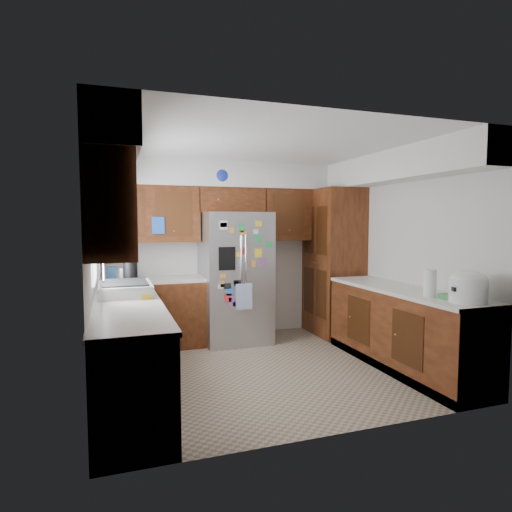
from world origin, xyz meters
The scene contains 12 objects.
floor centered at (0.00, 0.00, 0.00)m, with size 3.60×3.60×0.00m, color tan.
room_shell centered at (-0.11, 0.36, 1.82)m, with size 3.64×3.24×2.52m.
left_counter_run centered at (-1.36, 0.03, 0.43)m, with size 1.36×3.20×0.92m.
right_counter_run centered at (1.50, -0.47, 0.42)m, with size 0.63×2.25×0.92m.
pantry centered at (1.50, 1.15, 1.07)m, with size 0.60×0.90×2.15m, color #3A1A0B.
fridge centered at (0.00, 1.20, 0.90)m, with size 0.90×0.79×1.80m.
bridge_cabinet centered at (0.00, 1.43, 1.98)m, with size 0.96×0.34×0.35m, color #3A1A0B.
fridge_top_items centered at (-0.03, 1.38, 2.28)m, with size 0.64×0.39×0.29m.
sink_assembly centered at (-1.50, 0.10, 0.99)m, with size 0.52×0.72×0.37m.
left_counter_clutter centered at (-1.45, 0.86, 1.05)m, with size 0.37×0.86×0.38m.
rice_cooker centered at (1.50, -1.38, 1.07)m, with size 0.34×0.34×0.30m.
paper_towel centered at (1.38, -1.02, 1.06)m, with size 0.12×0.12×0.27m, color white.
Camera 1 is at (-1.63, -4.46, 1.66)m, focal length 30.00 mm.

